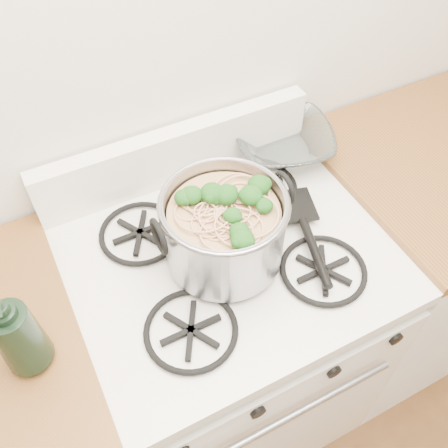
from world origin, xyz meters
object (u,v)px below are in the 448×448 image
gas_range (228,343)px  spatula (296,204)px  glass_bowl (283,146)px  bottle (15,330)px  stock_pot (224,229)px

gas_range → spatula: 0.54m
spatula → glass_bowl: glass_bowl is taller
spatula → bottle: (-0.70, -0.11, 0.11)m
stock_pot → bottle: bearing=-172.9°
glass_bowl → bottle: size_ratio=0.45×
spatula → glass_bowl: 0.22m
gas_range → stock_pot: bearing=-163.9°
glass_bowl → bottle: bottle is taller
stock_pot → bottle: (-0.46, -0.06, 0.03)m
spatula → bottle: size_ratio=1.27×
spatula → bottle: bottle is taller
gas_range → stock_pot: size_ratio=2.96×
gas_range → bottle: bottle is taller
bottle → gas_range: bearing=1.8°
glass_bowl → bottle: (-0.78, -0.31, 0.10)m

